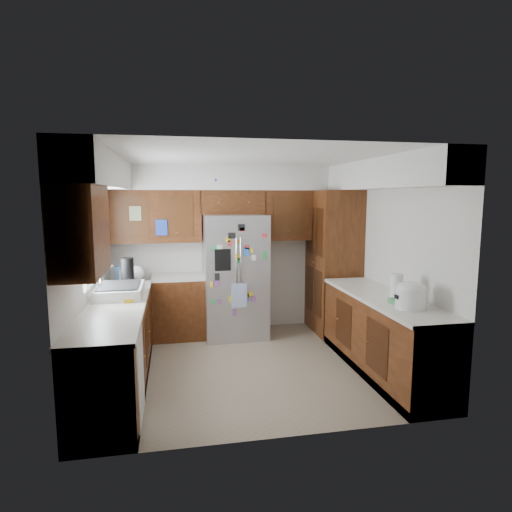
# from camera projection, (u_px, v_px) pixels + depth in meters

# --- Properties ---
(floor) EXTENTS (3.60, 3.60, 0.00)m
(floor) POSITION_uv_depth(u_px,v_px,m) (249.00, 366.00, 5.23)
(floor) COLOR gray
(floor) RESTS_ON ground
(room_shell) EXTENTS (3.64, 3.24, 2.52)m
(room_shell) POSITION_uv_depth(u_px,v_px,m) (236.00, 216.00, 5.32)
(room_shell) COLOR silver
(room_shell) RESTS_ON ground
(left_counter_run) EXTENTS (1.36, 3.20, 0.92)m
(left_counter_run) POSITION_uv_depth(u_px,v_px,m) (133.00, 338.00, 4.94)
(left_counter_run) COLOR #3D1C0B
(left_counter_run) RESTS_ON ground
(right_counter_run) EXTENTS (0.63, 2.25, 0.92)m
(right_counter_run) POSITION_uv_depth(u_px,v_px,m) (383.00, 338.00, 4.99)
(right_counter_run) COLOR #3D1C0B
(right_counter_run) RESTS_ON ground
(pantry) EXTENTS (0.60, 0.90, 2.15)m
(pantry) POSITION_uv_depth(u_px,v_px,m) (333.00, 262.00, 6.48)
(pantry) COLOR #3D1C0B
(pantry) RESTS_ON ground
(fridge) EXTENTS (0.90, 0.79, 1.80)m
(fridge) POSITION_uv_depth(u_px,v_px,m) (235.00, 276.00, 6.28)
(fridge) COLOR #A8A8AD
(fridge) RESTS_ON ground
(bridge_cabinet) EXTENTS (0.96, 0.34, 0.35)m
(bridge_cabinet) POSITION_uv_depth(u_px,v_px,m) (232.00, 202.00, 6.35)
(bridge_cabinet) COLOR #3D1C0B
(bridge_cabinet) RESTS_ON fridge
(fridge_top_items) EXTENTS (0.74, 0.28, 0.28)m
(fridge_top_items) POSITION_uv_depth(u_px,v_px,m) (228.00, 182.00, 6.23)
(fridge_top_items) COLOR #2B2DAF
(fridge_top_items) RESTS_ON bridge_cabinet
(sink_assembly) EXTENTS (0.52, 0.72, 0.37)m
(sink_assembly) POSITION_uv_depth(u_px,v_px,m) (119.00, 290.00, 4.91)
(sink_assembly) COLOR white
(sink_assembly) RESTS_ON left_counter_run
(left_counter_clutter) EXTENTS (0.39, 0.87, 0.38)m
(left_counter_clutter) POSITION_uv_depth(u_px,v_px,m) (130.00, 274.00, 5.61)
(left_counter_clutter) COLOR black
(left_counter_clutter) RESTS_ON left_counter_run
(rice_cooker) EXTENTS (0.32, 0.31, 0.28)m
(rice_cooker) POSITION_uv_depth(u_px,v_px,m) (411.00, 294.00, 4.37)
(rice_cooker) COLOR white
(rice_cooker) RESTS_ON right_counter_run
(paper_towel) EXTENTS (0.14, 0.14, 0.30)m
(paper_towel) POSITION_uv_depth(u_px,v_px,m) (397.00, 288.00, 4.66)
(paper_towel) COLOR white
(paper_towel) RESTS_ON right_counter_run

